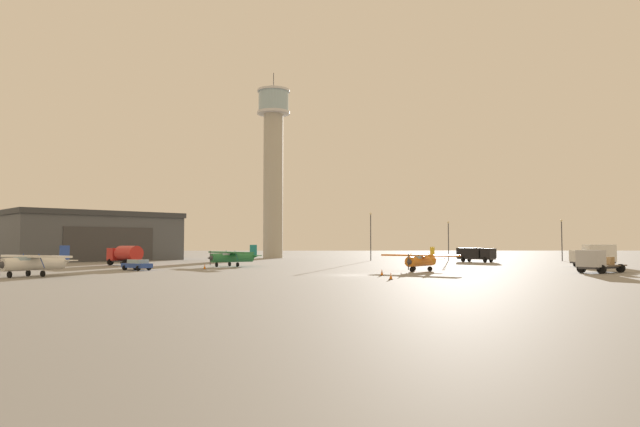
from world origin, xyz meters
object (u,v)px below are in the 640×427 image
(truck_fuel_tanker_red, at_px, (125,254))
(traffic_cone_near_left, at_px, (382,272))
(airplane_white, at_px, (35,262))
(light_post_centre, at_px, (562,236))
(truck_box_white, at_px, (594,255))
(truck_flatbed_silver, at_px, (596,262))
(traffic_cone_mid_apron, at_px, (391,276))
(traffic_cone_near_right, at_px, (205,267))
(light_post_west, at_px, (371,232))
(truck_box_black, at_px, (476,254))
(light_post_east, at_px, (448,237))
(airplane_green, at_px, (233,256))
(car_blue, at_px, (137,264))
(control_tower, at_px, (273,161))
(airplane_orange, at_px, (421,260))

(truck_fuel_tanker_red, distance_m, traffic_cone_near_left, 45.03)
(airplane_white, distance_m, light_post_centre, 90.18)
(truck_box_white, height_order, traffic_cone_near_left, truck_box_white)
(truck_flatbed_silver, relative_size, traffic_cone_mid_apron, 10.36)
(truck_box_white, distance_m, traffic_cone_near_left, 39.88)
(traffic_cone_near_right, bearing_deg, light_post_west, 54.89)
(airplane_white, distance_m, truck_fuel_tanker_red, 28.60)
(traffic_cone_mid_apron, bearing_deg, light_post_west, 85.53)
(light_post_west, bearing_deg, truck_box_black, -26.40)
(light_post_west, bearing_deg, light_post_east, 10.94)
(airplane_green, height_order, truck_box_black, airplane_green)
(truck_box_black, bearing_deg, traffic_cone_near_left, -70.35)
(truck_box_white, bearing_deg, light_post_west, -46.85)
(truck_flatbed_silver, distance_m, traffic_cone_near_right, 47.43)
(car_blue, bearing_deg, truck_box_white, -133.69)
(control_tower, relative_size, airplane_green, 4.57)
(truck_fuel_tanker_red, relative_size, light_post_west, 0.70)
(truck_box_black, distance_m, light_post_west, 20.52)
(airplane_orange, height_order, light_post_east, light_post_east)
(car_blue, relative_size, light_post_west, 0.47)
(truck_flatbed_silver, distance_m, car_blue, 54.76)
(truck_flatbed_silver, relative_size, truck_box_black, 1.08)
(truck_fuel_tanker_red, height_order, light_post_centre, light_post_centre)
(airplane_green, bearing_deg, traffic_cone_near_left, 91.27)
(traffic_cone_near_left, xyz_separation_m, traffic_cone_mid_apron, (0.01, -6.40, 0.00))
(control_tower, relative_size, traffic_cone_near_left, 63.11)
(car_blue, xyz_separation_m, traffic_cone_mid_apron, (29.17, -18.71, -0.40))
(light_post_east, distance_m, traffic_cone_near_left, 58.61)
(control_tower, height_order, airplane_white, control_tower)
(airplane_white, distance_m, light_post_east, 79.17)
(airplane_orange, bearing_deg, control_tower, -123.56)
(truck_box_black, height_order, truck_box_white, truck_box_white)
(truck_box_black, relative_size, light_post_centre, 0.83)
(airplane_green, distance_m, traffic_cone_mid_apron, 35.36)
(airplane_green, bearing_deg, truck_flatbed_silver, 119.23)
(light_post_east, bearing_deg, truck_box_white, -68.72)
(airplane_orange, distance_m, traffic_cone_mid_apron, 17.03)
(airplane_white, bearing_deg, airplane_green, 175.41)
(airplane_green, relative_size, truck_fuel_tanker_red, 1.42)
(control_tower, bearing_deg, traffic_cone_near_left, -77.50)
(truck_fuel_tanker_red, height_order, traffic_cone_mid_apron, truck_fuel_tanker_red)
(truck_box_white, xyz_separation_m, traffic_cone_mid_apron, (-33.50, -27.99, -1.40))
(traffic_cone_near_left, bearing_deg, light_post_west, 84.97)
(light_post_centre, bearing_deg, control_tower, 156.96)
(airplane_orange, xyz_separation_m, truck_box_white, (27.46, 12.09, 0.36))
(car_blue, height_order, traffic_cone_mid_apron, car_blue)
(truck_flatbed_silver, xyz_separation_m, light_post_east, (-4.42, 50.26, 3.44))
(airplane_green, xyz_separation_m, light_post_west, (23.21, 27.99, 4.07))
(airplane_white, distance_m, truck_flatbed_silver, 60.87)
(airplane_white, relative_size, light_post_east, 1.28)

